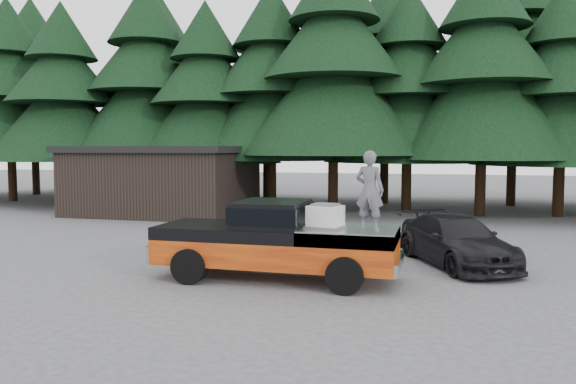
% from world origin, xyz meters
% --- Properties ---
extents(ground, '(120.00, 120.00, 0.00)m').
position_xyz_m(ground, '(0.00, 0.00, 0.00)').
color(ground, '#464548').
rests_on(ground, ground).
extents(pickup_truck, '(6.00, 2.04, 1.33)m').
position_xyz_m(pickup_truck, '(0.33, -0.08, 0.67)').
color(pickup_truck, '#D6540A').
rests_on(pickup_truck, ground).
extents(truck_cab, '(1.66, 1.90, 0.59)m').
position_xyz_m(truck_cab, '(0.23, -0.08, 1.62)').
color(truck_cab, black).
rests_on(truck_cab, pickup_truck).
extents(air_compressor, '(0.86, 0.76, 0.51)m').
position_xyz_m(air_compressor, '(1.58, -0.28, 1.59)').
color(air_compressor, silver).
rests_on(air_compressor, pickup_truck).
extents(man_on_bed, '(0.74, 0.58, 1.81)m').
position_xyz_m(man_on_bed, '(2.60, -0.29, 2.24)').
color(man_on_bed, '#56555C').
rests_on(man_on_bed, pickup_truck).
extents(parked_car, '(3.73, 4.96, 1.34)m').
position_xyz_m(parked_car, '(4.60, 2.87, 0.67)').
color(parked_car, black).
rests_on(parked_car, ground).
extents(utility_building, '(8.40, 6.40, 3.30)m').
position_xyz_m(utility_building, '(-9.00, 12.00, 1.67)').
color(utility_building, black).
rests_on(utility_building, ground).
extents(treeline, '(60.15, 16.05, 17.50)m').
position_xyz_m(treeline, '(0.42, 17.20, 7.72)').
color(treeline, black).
rests_on(treeline, ground).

